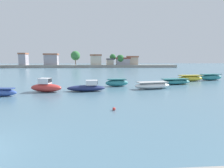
# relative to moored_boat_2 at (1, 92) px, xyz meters

# --- Properties ---
(moored_boat_2) EXTENTS (3.49, 1.34, 0.86)m
(moored_boat_2) POSITION_rel_moored_boat_2_xyz_m (0.00, 0.00, 0.00)
(moored_boat_2) COLOR #3856A8
(moored_boat_2) RESTS_ON ground
(moored_boat_3) EXTENTS (4.03, 2.21, 1.64)m
(moored_boat_3) POSITION_rel_moored_boat_2_xyz_m (4.03, 2.40, 0.20)
(moored_boat_3) COLOR #C63833
(moored_boat_3) RESTS_ON ground
(moored_boat_4) EXTENTS (4.70, 1.69, 1.33)m
(moored_boat_4) POSITION_rel_moored_boat_2_xyz_m (8.87, 2.60, 0.04)
(moored_boat_4) COLOR navy
(moored_boat_4) RESTS_ON ground
(moored_boat_5) EXTENTS (3.39, 1.48, 1.07)m
(moored_boat_5) POSITION_rel_moored_boat_2_xyz_m (12.91, 6.62, 0.10)
(moored_boat_5) COLOR teal
(moored_boat_5) RESTS_ON ground
(moored_boat_6) EXTENTS (5.22, 2.76, 0.92)m
(moored_boat_6) POSITION_rel_moored_boat_2_xyz_m (17.37, 3.99, 0.03)
(moored_boat_6) COLOR white
(moored_boat_6) RESTS_ON ground
(moored_boat_7) EXTENTS (5.34, 2.59, 0.89)m
(moored_boat_7) POSITION_rel_moored_boat_2_xyz_m (22.18, 8.21, 0.01)
(moored_boat_7) COLOR teal
(moored_boat_7) RESTS_ON ground
(moored_boat_8) EXTENTS (4.90, 2.18, 1.08)m
(moored_boat_8) POSITION_rel_moored_boat_2_xyz_m (26.67, 12.46, 0.11)
(moored_boat_8) COLOR yellow
(moored_boat_8) RESTS_ON ground
(moored_boat_9) EXTENTS (5.08, 2.46, 1.17)m
(moored_boat_9) POSITION_rel_moored_boat_2_xyz_m (31.22, 13.61, 0.16)
(moored_boat_9) COLOR teal
(moored_boat_9) RESTS_ON ground
(mooring_buoy_4) EXTENTS (0.25, 0.25, 0.25)m
(mooring_buoy_4) POSITION_rel_moored_boat_2_xyz_m (11.41, -6.63, -0.29)
(mooring_buoy_4) COLOR red
(mooring_buoy_4) RESTS_ON ground
(distant_shoreline) EXTENTS (90.33, 8.18, 8.21)m
(distant_shoreline) POSITION_rel_moored_boat_2_xyz_m (5.03, 76.68, 1.90)
(distant_shoreline) COLOR gray
(distant_shoreline) RESTS_ON ground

